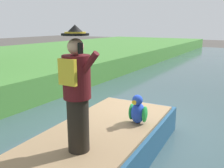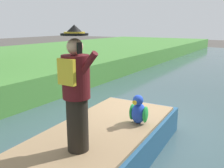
% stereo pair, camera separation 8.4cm
% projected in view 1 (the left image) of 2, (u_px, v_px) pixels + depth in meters
% --- Properties ---
extents(ground_plane, '(80.00, 80.00, 0.00)m').
position_uv_depth(ground_plane, '(140.00, 130.00, 6.15)').
color(ground_plane, '#4C4742').
extents(canal_water, '(6.76, 48.00, 0.10)m').
position_uv_depth(canal_water, '(140.00, 129.00, 6.14)').
color(canal_water, '#3D565B').
rests_on(canal_water, ground).
extents(boat, '(2.03, 4.29, 0.61)m').
position_uv_depth(boat, '(98.00, 146.00, 4.51)').
color(boat, '#23517A').
rests_on(boat, canal_water).
extents(person_pirate, '(0.61, 0.42, 1.85)m').
position_uv_depth(person_pirate, '(77.00, 91.00, 3.54)').
color(person_pirate, black).
rests_on(person_pirate, boat).
extents(parrot_plush, '(0.36, 0.35, 0.57)m').
position_uv_depth(parrot_plush, '(138.00, 111.00, 4.73)').
color(parrot_plush, blue).
rests_on(parrot_plush, boat).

